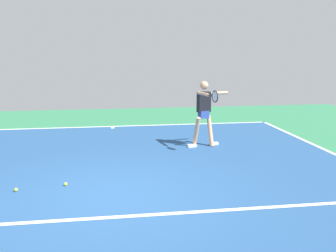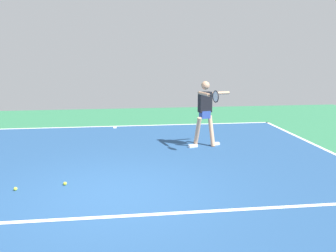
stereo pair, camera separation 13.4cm
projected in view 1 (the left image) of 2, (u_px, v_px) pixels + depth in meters
ground_plane at (114, 196)px, 6.58m from camera, size 20.87×20.87×0.00m
court_surface at (114, 196)px, 6.58m from camera, size 10.95×12.76×0.00m
court_line_baseline_near at (113, 126)px, 12.72m from camera, size 10.95×0.10×0.01m
court_line_service at (115, 217)px, 5.72m from camera, size 8.21×0.10×0.01m
court_line_centre_mark at (113, 128)px, 12.53m from camera, size 0.10×0.30×0.01m
tennis_player at (205, 109)px, 9.84m from camera, size 1.15×1.29×1.76m
tennis_ball_centre_court at (16, 190)px, 6.77m from camera, size 0.07×0.07×0.07m
tennis_ball_by_baseline at (66, 184)px, 7.06m from camera, size 0.07×0.07×0.07m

